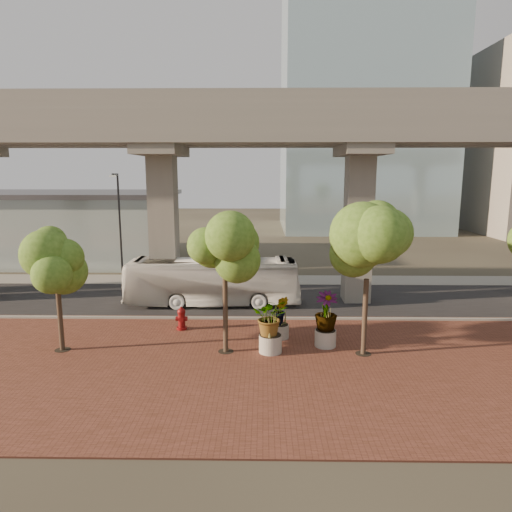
{
  "coord_description": "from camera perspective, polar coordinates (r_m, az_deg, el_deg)",
  "views": [
    {
      "loc": [
        0.17,
        -26.03,
        7.92
      ],
      "look_at": [
        -0.26,
        0.5,
        3.13
      ],
      "focal_mm": 32.0,
      "sensor_mm": 36.0,
      "label": 1
    }
  ],
  "objects": [
    {
      "name": "far_sidewalk",
      "position": [
        34.45,
        0.63,
        -3.01
      ],
      "size": [
        90.0,
        3.0,
        0.06
      ],
      "primitive_type": "cube",
      "color": "gray",
      "rests_on": "ground"
    },
    {
      "name": "streetlamp_east",
      "position": [
        34.06,
        11.92,
        4.66
      ],
      "size": [
        0.4,
        1.18,
        8.13
      ],
      "color": "#2A2A2E",
      "rests_on": "ground"
    },
    {
      "name": "fire_hydrant",
      "position": [
        23.84,
        -9.29,
        -7.72
      ],
      "size": [
        0.59,
        0.53,
        1.19
      ],
      "color": "maroon",
      "rests_on": "ground"
    },
    {
      "name": "planter_right",
      "position": [
        21.26,
        8.74,
        -7.13
      ],
      "size": [
        2.41,
        2.41,
        2.57
      ],
      "color": "gray",
      "rests_on": "ground"
    },
    {
      "name": "planter_front",
      "position": [
        20.35,
        1.83,
        -7.95
      ],
      "size": [
        2.27,
        2.27,
        2.49
      ],
      "color": "#A5A295",
      "rests_on": "ground"
    },
    {
      "name": "street_tree_near_east",
      "position": [
        19.95,
        13.8,
        0.74
      ],
      "size": [
        4.38,
        4.38,
        6.69
      ],
      "color": "#4A362A",
      "rests_on": "ground"
    },
    {
      "name": "transit_bus",
      "position": [
        27.89,
        -5.42,
        -3.18
      ],
      "size": [
        10.63,
        2.79,
        2.94
      ],
      "primitive_type": "imported",
      "rotation": [
        0.0,
        0.0,
        1.6
      ],
      "color": "silver",
      "rests_on": "ground"
    },
    {
      "name": "asphalt_road",
      "position": [
        29.13,
        0.57,
        -5.51
      ],
      "size": [
        90.0,
        8.0,
        0.04
      ],
      "primitive_type": "cube",
      "color": "black",
      "rests_on": "ground"
    },
    {
      "name": "station_pavilion",
      "position": [
        46.86,
        -24.62,
        3.55
      ],
      "size": [
        23.0,
        13.0,
        6.3
      ],
      "color": "#ACC1C5",
      "rests_on": "ground"
    },
    {
      "name": "planter_left",
      "position": [
        22.16,
        3.03,
        -7.05
      ],
      "size": [
        1.92,
        1.92,
        2.11
      ],
      "color": "#9D998E",
      "rests_on": "ground"
    },
    {
      "name": "street_tree_far_west",
      "position": [
        21.78,
        -23.75,
        -0.69
      ],
      "size": [
        3.29,
        3.29,
        5.58
      ],
      "color": "#4A362A",
      "rests_on": "ground"
    },
    {
      "name": "street_tree_near_west",
      "position": [
        19.69,
        -3.95,
        0.84
      ],
      "size": [
        3.77,
        3.77,
        6.39
      ],
      "color": "#4A362A",
      "rests_on": "ground"
    },
    {
      "name": "streetlamp_west",
      "position": [
        33.16,
        -16.71,
        4.09
      ],
      "size": [
        0.39,
        1.15,
        7.91
      ],
      "color": "#29292D",
      "rests_on": "ground"
    },
    {
      "name": "transit_viaduct",
      "position": [
        28.04,
        0.59,
        8.94
      ],
      "size": [
        72.0,
        5.6,
        12.4
      ],
      "color": "gray",
      "rests_on": "ground"
    },
    {
      "name": "curb_strip",
      "position": [
        25.28,
        0.5,
        -7.83
      ],
      "size": [
        70.0,
        0.25,
        0.16
      ],
      "primitive_type": "cube",
      "color": "gray",
      "rests_on": "ground"
    },
    {
      "name": "brick_plaza",
      "position": [
        19.69,
        0.37,
        -13.4
      ],
      "size": [
        70.0,
        13.0,
        0.06
      ],
      "primitive_type": "cube",
      "color": "brown",
      "rests_on": "ground"
    },
    {
      "name": "ground",
      "position": [
        27.21,
        0.54,
        -6.69
      ],
      "size": [
        160.0,
        160.0,
        0.0
      ],
      "primitive_type": "plane",
      "color": "#353127",
      "rests_on": "ground"
    }
  ]
}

